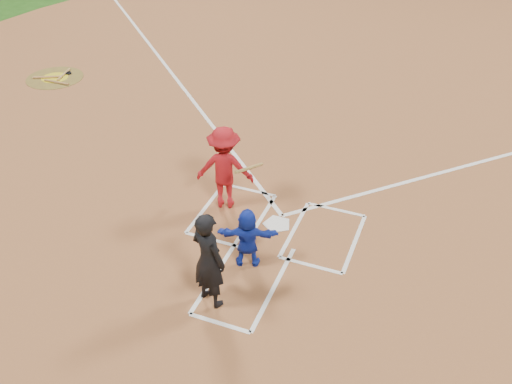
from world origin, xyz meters
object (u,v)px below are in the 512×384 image
(on_deck_circle, at_px, (55,78))
(umpire, at_px, (208,260))
(catcher, at_px, (247,238))
(batter_at_plate, at_px, (225,168))
(home_plate, at_px, (277,224))

(on_deck_circle, distance_m, umpire, 10.68)
(on_deck_circle, height_order, catcher, catcher)
(catcher, height_order, batter_at_plate, batter_at_plate)
(home_plate, relative_size, batter_at_plate, 0.33)
(catcher, distance_m, batter_at_plate, 1.92)
(umpire, distance_m, batter_at_plate, 2.77)
(home_plate, xyz_separation_m, catcher, (-0.12, -1.28, 0.59))
(home_plate, height_order, umpire, umpire)
(umpire, relative_size, batter_at_plate, 1.02)
(catcher, xyz_separation_m, batter_at_plate, (-1.12, 1.53, 0.31))
(catcher, relative_size, umpire, 0.65)
(home_plate, bearing_deg, on_deck_circle, -26.02)
(home_plate, relative_size, catcher, 0.50)
(catcher, bearing_deg, umpire, 59.37)
(umpire, bearing_deg, batter_at_plate, -50.09)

